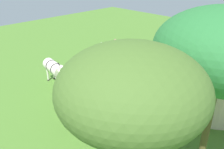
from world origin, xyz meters
TOP-DOWN VIEW (x-y plane):
  - ground_plane at (0.00, 0.00)m, footprint 36.00×36.00m
  - thatched_hut at (-1.91, 4.86)m, footprint 5.57×5.57m
  - shade_umbrella at (2.16, 2.08)m, footprint 4.36×4.36m
  - patio_dining_table at (2.16, 2.08)m, footprint 1.59×1.24m
  - patio_chair_east_end at (1.03, 2.60)m, footprint 0.56×0.57m
  - patio_chair_near_lawn at (3.32, 1.65)m, footprint 0.55×0.56m
  - guest_beside_umbrella at (3.85, 1.49)m, footprint 0.47×0.44m
  - guest_behind_table at (3.06, 3.60)m, footprint 0.59×0.31m
  - standing_watcher at (-2.36, -2.08)m, footprint 0.41×0.51m
  - striped_lounge_chair at (0.39, 0.61)m, footprint 0.64×0.88m
  - zebra_nearest_camera at (-0.72, -1.72)m, footprint 1.72×1.67m
  - zebra_by_umbrella at (2.42, -2.15)m, footprint 0.88×2.30m
  - acacia_tree_right_background at (2.59, 6.63)m, footprint 3.62×3.62m
  - acacia_tree_far_lawn at (5.85, 6.35)m, footprint 2.73×2.73m

SIDE VIEW (x-z plane):
  - ground_plane at x=0.00m, z-range 0.00..0.00m
  - striped_lounge_chair at x=0.39m, z-range -0.04..0.55m
  - patio_chair_east_end at x=1.03m, z-range 0.07..0.97m
  - patio_chair_near_lawn at x=3.32m, z-range 0.07..0.97m
  - patio_dining_table at x=2.16m, z-range 0.29..1.03m
  - zebra_by_umbrella at x=2.42m, z-range 0.22..1.73m
  - guest_beside_umbrella at x=3.85m, z-range 0.17..1.80m
  - standing_watcher at x=-2.36m, z-range 0.17..1.82m
  - guest_behind_table at x=3.06m, z-range 0.17..1.86m
  - zebra_nearest_camera at x=-0.72m, z-range 0.24..1.80m
  - thatched_hut at x=-1.91m, z-range 0.21..4.31m
  - shade_umbrella at x=2.16m, z-range 1.07..4.14m
  - acacia_tree_far_lawn at x=5.85m, z-range 1.72..6.87m
  - acacia_tree_right_background at x=2.59m, z-range 1.61..7.03m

